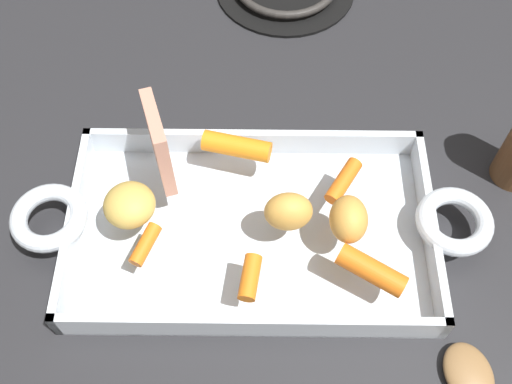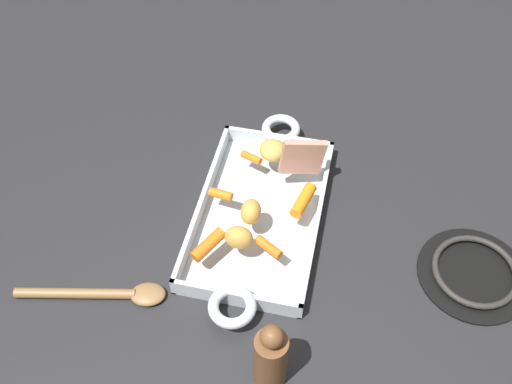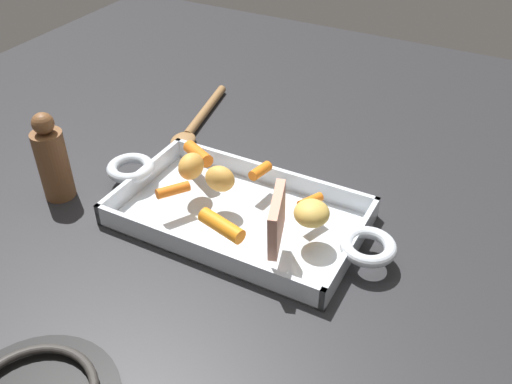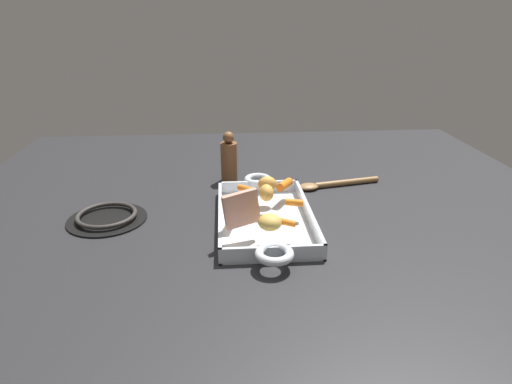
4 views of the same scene
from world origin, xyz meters
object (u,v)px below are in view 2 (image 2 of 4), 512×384
(baby_carrot_long, at_px, (222,192))
(potato_halved, at_px, (275,150))
(baby_carrot_northwest, at_px, (303,200))
(pepper_mill, at_px, (271,357))
(roast_slice_outer, at_px, (302,157))
(potato_near_roast, at_px, (239,237))
(baby_carrot_northeast, at_px, (251,158))
(roasting_dish, at_px, (259,213))
(serving_spoon, at_px, (106,294))
(baby_carrot_center_right, at_px, (269,247))
(baby_carrot_southeast, at_px, (208,245))
(stove_burner_rear, at_px, (474,273))
(potato_corner, at_px, (251,212))

(baby_carrot_long, xyz_separation_m, potato_halved, (0.11, -0.07, 0.01))
(baby_carrot_northwest, xyz_separation_m, pepper_mill, (-0.30, -0.00, 0.01))
(roast_slice_outer, distance_m, potato_near_roast, 0.20)
(baby_carrot_northeast, distance_m, pepper_mill, 0.40)
(roasting_dish, xyz_separation_m, baby_carrot_long, (0.00, 0.07, 0.04))
(baby_carrot_long, height_order, potato_near_roast, potato_near_roast)
(baby_carrot_northwest, distance_m, baby_carrot_northeast, 0.14)
(serving_spoon, bearing_deg, roast_slice_outer, 36.59)
(roast_slice_outer, height_order, serving_spoon, roast_slice_outer)
(roast_slice_outer, distance_m, baby_carrot_center_right, 0.19)
(baby_carrot_southeast, height_order, pepper_mill, pepper_mill)
(baby_carrot_northwest, height_order, baby_carrot_southeast, baby_carrot_southeast)
(baby_carrot_northwest, distance_m, stove_burner_rear, 0.31)
(roast_slice_outer, distance_m, serving_spoon, 0.41)
(potato_near_roast, relative_size, potato_corner, 1.02)
(baby_carrot_northeast, distance_m, potato_corner, 0.14)
(potato_near_roast, distance_m, pepper_mill, 0.22)
(baby_carrot_center_right, distance_m, potato_halved, 0.21)
(roasting_dish, relative_size, baby_carrot_center_right, 9.43)
(potato_corner, bearing_deg, baby_carrot_southeast, 143.62)
(roasting_dish, height_order, serving_spoon, roasting_dish)
(baby_carrot_northeast, xyz_separation_m, potato_halved, (0.02, -0.04, 0.01))
(stove_burner_rear, bearing_deg, baby_carrot_long, 84.22)
(roast_slice_outer, distance_m, baby_carrot_northeast, 0.10)
(baby_carrot_long, distance_m, baby_carrot_center_right, 0.14)
(potato_near_roast, height_order, potato_corner, same)
(roast_slice_outer, bearing_deg, potato_corner, 152.32)
(baby_carrot_southeast, bearing_deg, roast_slice_outer, -31.11)
(roast_slice_outer, distance_m, stove_burner_rear, 0.35)
(potato_halved, bearing_deg, baby_carrot_northwest, -144.54)
(baby_carrot_center_right, height_order, serving_spoon, baby_carrot_center_right)
(baby_carrot_northwest, relative_size, potato_near_roast, 1.50)
(baby_carrot_southeast, xyz_separation_m, baby_carrot_center_right, (0.02, -0.10, -0.00))
(baby_carrot_center_right, xyz_separation_m, potato_corner, (0.06, 0.04, 0.01))
(baby_carrot_northwest, relative_size, potato_halved, 1.40)
(potato_near_roast, distance_m, stove_burner_rear, 0.40)
(baby_carrot_center_right, bearing_deg, baby_carrot_southeast, 100.76)
(baby_carrot_northwest, xyz_separation_m, baby_carrot_long, (-0.01, 0.15, -0.00))
(baby_carrot_northwest, relative_size, baby_carrot_center_right, 1.39)
(pepper_mill, bearing_deg, baby_carrot_center_right, 12.40)
(potato_near_roast, bearing_deg, stove_burner_rear, -82.59)
(baby_carrot_northeast, relative_size, baby_carrot_center_right, 0.82)
(baby_carrot_northeast, distance_m, stove_burner_rear, 0.44)
(roast_slice_outer, bearing_deg, stove_burner_rear, -112.46)
(baby_carrot_northwest, distance_m, potato_corner, 0.10)
(potato_halved, relative_size, pepper_mill, 0.34)
(baby_carrot_southeast, bearing_deg, potato_corner, -36.38)
(serving_spoon, bearing_deg, pepper_mill, -26.03)
(roast_slice_outer, distance_m, pepper_mill, 0.38)
(baby_carrot_long, xyz_separation_m, pepper_mill, (-0.29, -0.15, 0.02))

